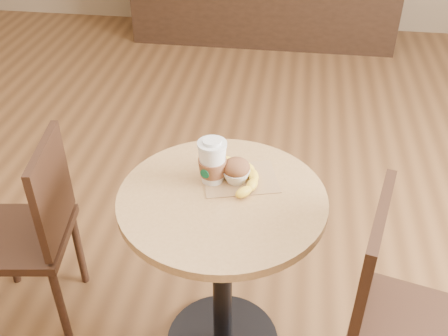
{
  "coord_description": "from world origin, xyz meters",
  "views": [
    {
      "loc": [
        0.3,
        -1.31,
        1.79
      ],
      "look_at": [
        0.11,
        0.0,
        0.83
      ],
      "focal_mm": 42.0,
      "sensor_mm": 36.0,
      "label": 1
    }
  ],
  "objects_px": {
    "chair_left": "(33,229)",
    "chair_right": "(398,319)",
    "coffee_cup": "(212,163)",
    "banana": "(237,176)",
    "cafe_table": "(222,248)",
    "muffin": "(236,171)"
  },
  "relations": [
    {
      "from": "chair_left",
      "to": "chair_right",
      "type": "height_order",
      "value": "chair_right"
    },
    {
      "from": "chair_left",
      "to": "muffin",
      "type": "distance_m",
      "value": 0.84
    },
    {
      "from": "chair_left",
      "to": "coffee_cup",
      "type": "distance_m",
      "value": 0.78
    },
    {
      "from": "chair_right",
      "to": "coffee_cup",
      "type": "relative_size",
      "value": 5.67
    },
    {
      "from": "chair_right",
      "to": "coffee_cup",
      "type": "height_order",
      "value": "coffee_cup"
    },
    {
      "from": "coffee_cup",
      "to": "banana",
      "type": "relative_size",
      "value": 0.7
    },
    {
      "from": "chair_left",
      "to": "chair_right",
      "type": "bearing_deg",
      "value": 70.22
    },
    {
      "from": "chair_left",
      "to": "muffin",
      "type": "height_order",
      "value": "muffin"
    },
    {
      "from": "chair_left",
      "to": "chair_right",
      "type": "relative_size",
      "value": 0.92
    },
    {
      "from": "chair_left",
      "to": "coffee_cup",
      "type": "relative_size",
      "value": 5.22
    },
    {
      "from": "muffin",
      "to": "banana",
      "type": "relative_size",
      "value": 0.41
    },
    {
      "from": "cafe_table",
      "to": "chair_left",
      "type": "distance_m",
      "value": 0.74
    },
    {
      "from": "chair_right",
      "to": "muffin",
      "type": "distance_m",
      "value": 0.67
    },
    {
      "from": "cafe_table",
      "to": "muffin",
      "type": "relative_size",
      "value": 8.22
    },
    {
      "from": "banana",
      "to": "cafe_table",
      "type": "bearing_deg",
      "value": -135.74
    },
    {
      "from": "chair_right",
      "to": "banana",
      "type": "bearing_deg",
      "value": 75.94
    },
    {
      "from": "chair_left",
      "to": "muffin",
      "type": "relative_size",
      "value": 9.01
    },
    {
      "from": "coffee_cup",
      "to": "banana",
      "type": "height_order",
      "value": "coffee_cup"
    },
    {
      "from": "cafe_table",
      "to": "chair_left",
      "type": "xyz_separation_m",
      "value": [
        -0.73,
        0.07,
        -0.07
      ]
    },
    {
      "from": "chair_left",
      "to": "cafe_table",
      "type": "bearing_deg",
      "value": 76.3
    },
    {
      "from": "banana",
      "to": "muffin",
      "type": "bearing_deg",
      "value": -162.73
    },
    {
      "from": "cafe_table",
      "to": "coffee_cup",
      "type": "distance_m",
      "value": 0.31
    }
  ]
}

